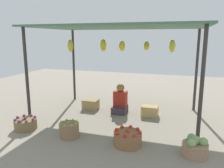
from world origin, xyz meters
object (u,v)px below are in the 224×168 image
basket_cabbages (195,147)px  wooden_crate_near_vendor (150,111)px  basket_red_tomatoes (128,138)px  wooden_crate_stacked_rear (91,104)px  vendor_person (120,102)px  basket_limes (69,130)px  basket_purple_onions (26,124)px

basket_cabbages → wooden_crate_near_vendor: bearing=120.5°
basket_red_tomatoes → wooden_crate_stacked_rear: bearing=130.2°
basket_red_tomatoes → basket_cabbages: bearing=-1.2°
basket_red_tomatoes → wooden_crate_near_vendor: basket_red_tomatoes is taller
vendor_person → wooden_crate_stacked_rear: size_ratio=1.89×
basket_cabbages → wooden_crate_near_vendor: 2.02m
basket_red_tomatoes → wooden_crate_stacked_rear: (-1.51, 1.78, -0.00)m
vendor_person → basket_limes: bearing=-107.3°
basket_purple_onions → wooden_crate_near_vendor: bearing=34.2°
basket_limes → basket_red_tomatoes: bearing=1.1°
vendor_person → wooden_crate_stacked_rear: vendor_person is taller
basket_purple_onions → basket_limes: (1.10, -0.07, 0.03)m
wooden_crate_near_vendor → basket_purple_onions: bearing=-145.8°
basket_limes → basket_red_tomatoes: basket_limes is taller
basket_limes → basket_cabbages: 2.37m
vendor_person → wooden_crate_near_vendor: 0.81m
basket_cabbages → wooden_crate_stacked_rear: size_ratio=1.03×
basket_cabbages → wooden_crate_near_vendor: size_ratio=1.03×
basket_limes → basket_cabbages: (2.37, -0.00, 0.01)m
vendor_person → basket_purple_onions: bearing=-134.3°
basket_purple_onions → basket_cabbages: (3.47, -0.07, 0.04)m
basket_cabbages → wooden_crate_stacked_rear: bearing=146.0°
basket_limes → basket_red_tomatoes: (1.20, 0.02, -0.02)m
basket_cabbages → basket_red_tomatoes: bearing=178.8°
basket_purple_onions → wooden_crate_near_vendor: size_ratio=1.17×
vendor_person → basket_red_tomatoes: size_ratio=1.50×
basket_purple_onions → basket_cabbages: 3.48m
basket_purple_onions → basket_red_tomatoes: basket_red_tomatoes is taller
wooden_crate_near_vendor → basket_cabbages: bearing=-59.5°
vendor_person → basket_cabbages: bearing=-44.3°
basket_limes → wooden_crate_near_vendor: size_ratio=0.96×
basket_purple_onions → wooden_crate_stacked_rear: size_ratio=1.17×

